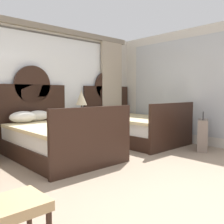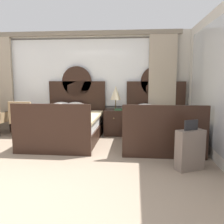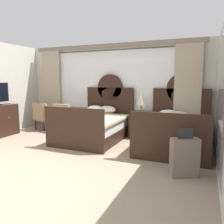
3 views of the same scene
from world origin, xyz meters
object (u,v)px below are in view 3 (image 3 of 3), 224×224
object	(u,v)px
armchair_by_window_left	(65,117)
armchair_by_window_centre	(44,115)
bed_near_window	(95,126)
nightstand_between_beds	(140,125)
table_lamp_on_nightstand	(141,99)
bed_near_mirror	(175,133)
book_on_nightstand	(143,114)
armchair_by_window_right	(43,115)
suitcase_on_floor	(184,157)

from	to	relation	value
armchair_by_window_left	armchair_by_window_centre	bearing A→B (deg)	179.96
bed_near_window	armchair_by_window_left	distance (m)	1.31
nightstand_between_beds	table_lamp_on_nightstand	size ratio (longest dim) A/B	1.08
bed_near_window	bed_near_mirror	bearing A→B (deg)	-0.15
nightstand_between_beds	table_lamp_on_nightstand	bearing A→B (deg)	73.56
table_lamp_on_nightstand	armchair_by_window_centre	distance (m)	3.19
bed_near_window	book_on_nightstand	size ratio (longest dim) A/B	8.29
bed_near_mirror	table_lamp_on_nightstand	xyz separation A→B (m)	(-1.04, 0.73, 0.71)
armchair_by_window_centre	nightstand_between_beds	bearing A→B (deg)	5.39
book_on_nightstand	armchair_by_window_centre	world-z (taller)	armchair_by_window_centre
bed_near_mirror	bed_near_window	bearing A→B (deg)	179.85
nightstand_between_beds	armchair_by_window_left	bearing A→B (deg)	-172.80
book_on_nightstand	armchair_by_window_right	world-z (taller)	armchair_by_window_right
armchair_by_window_centre	suitcase_on_floor	size ratio (longest dim) A/B	1.08
nightstand_between_beds	suitcase_on_floor	size ratio (longest dim) A/B	0.81
book_on_nightstand	bed_near_window	bearing A→B (deg)	-154.27
suitcase_on_floor	armchair_by_window_right	bearing A→B (deg)	156.35
bed_near_mirror	armchair_by_window_centre	distance (m)	4.18
bed_near_mirror	armchair_by_window_centre	world-z (taller)	bed_near_mirror
armchair_by_window_left	suitcase_on_floor	xyz separation A→B (m)	(3.72, -1.98, -0.14)
bed_near_window	bed_near_mirror	world-z (taller)	same
book_on_nightstand	suitcase_on_floor	bearing A→B (deg)	-59.13
nightstand_between_beds	bed_near_window	bearing A→B (deg)	-147.96
bed_near_window	table_lamp_on_nightstand	bearing A→B (deg)	33.70
bed_near_mirror	armchair_by_window_right	size ratio (longest dim) A/B	2.45
bed_near_window	nightstand_between_beds	world-z (taller)	bed_near_window
bed_near_mirror	book_on_nightstand	size ratio (longest dim) A/B	8.29
nightstand_between_beds	suitcase_on_floor	bearing A→B (deg)	-58.37
book_on_nightstand	suitcase_on_floor	world-z (taller)	suitcase_on_floor
book_on_nightstand	armchair_by_window_right	bearing A→B (deg)	-176.71
bed_near_window	table_lamp_on_nightstand	distance (m)	1.48
armchair_by_window_left	armchair_by_window_right	bearing A→B (deg)	179.77
bed_near_window	book_on_nightstand	xyz separation A→B (m)	(1.17, 0.56, 0.31)
bed_near_window	suitcase_on_floor	size ratio (longest dim) A/B	2.65
table_lamp_on_nightstand	suitcase_on_floor	bearing A→B (deg)	-59.26
suitcase_on_floor	table_lamp_on_nightstand	bearing A→B (deg)	120.74
armchair_by_window_centre	armchair_by_window_right	bearing A→B (deg)	174.56
table_lamp_on_nightstand	armchair_by_window_centre	world-z (taller)	table_lamp_on_nightstand
nightstand_between_beds	armchair_by_window_left	size ratio (longest dim) A/B	0.75
bed_near_window	table_lamp_on_nightstand	xyz separation A→B (m)	(1.08, 0.72, 0.71)
armchair_by_window_centre	suitcase_on_floor	xyz separation A→B (m)	(4.50, -1.98, -0.14)
nightstand_between_beds	armchair_by_window_right	size ratio (longest dim) A/B	0.75
nightstand_between_beds	book_on_nightstand	world-z (taller)	book_on_nightstand
bed_near_mirror	suitcase_on_floor	world-z (taller)	bed_near_mirror
bed_near_window	armchair_by_window_left	size ratio (longest dim) A/B	2.45
bed_near_window	bed_near_mirror	xyz separation A→B (m)	(2.12, -0.01, -0.00)
armchair_by_window_left	bed_near_mirror	bearing A→B (deg)	-6.42
table_lamp_on_nightstand	book_on_nightstand	size ratio (longest dim) A/B	2.33
table_lamp_on_nightstand	armchair_by_window_left	xyz separation A→B (m)	(-2.34, -0.35, -0.60)
armchair_by_window_centre	bed_near_window	bearing A→B (deg)	-10.44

